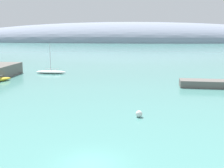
{
  "coord_description": "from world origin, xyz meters",
  "views": [
    {
      "loc": [
        3.03,
        -18.5,
        9.58
      ],
      "look_at": [
        0.12,
        20.34,
        2.17
      ],
      "focal_mm": 44.05,
      "sensor_mm": 36.0,
      "label": 1
    }
  ],
  "objects": [
    {
      "name": "distant_ridge",
      "position": [
        -2.06,
        255.97,
        0.0
      ],
      "size": [
        366.54,
        83.74,
        38.04
      ],
      "primitive_type": "ellipsoid",
      "color": "gray",
      "rests_on": "ground"
    },
    {
      "name": "water",
      "position": [
        0.0,
        0.0,
        0.0
      ],
      "size": [
        600.0,
        600.0,
        0.0
      ],
      "primitive_type": "plane",
      "color": "teal",
      "rests_on": "ground"
    },
    {
      "name": "sailboat_white_mid_mooring",
      "position": [
        -16.0,
        43.78,
        0.42
      ],
      "size": [
        7.13,
        2.29,
        6.95
      ],
      "rotation": [
        0.0,
        0.0,
        3.11
      ],
      "color": "white",
      "rests_on": "water"
    },
    {
      "name": "mooring_buoy_white",
      "position": [
        3.85,
        11.75,
        0.39
      ],
      "size": [
        0.77,
        0.77,
        0.77
      ],
      "primitive_type": "sphere",
      "color": "silver",
      "rests_on": "water"
    }
  ]
}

